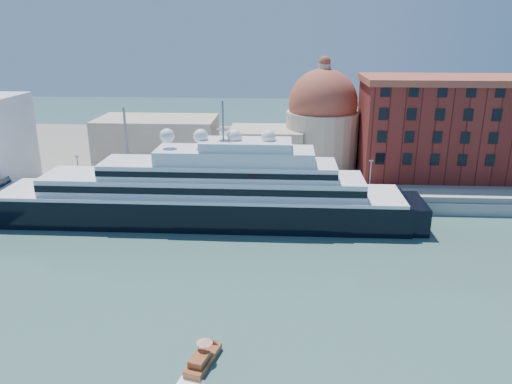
{
  "coord_description": "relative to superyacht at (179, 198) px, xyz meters",
  "views": [
    {
      "loc": [
        12.74,
        -66.32,
        35.89
      ],
      "look_at": [
        7.76,
        18.0,
        7.92
      ],
      "focal_mm": 35.0,
      "sensor_mm": 36.0,
      "label": 1
    }
  ],
  "objects": [
    {
      "name": "ground",
      "position": [
        7.3,
        -23.0,
        -4.72
      ],
      "size": [
        400.0,
        400.0,
        0.0
      ],
      "primitive_type": "plane",
      "color": "#345953",
      "rests_on": "ground"
    },
    {
      "name": "quay",
      "position": [
        7.3,
        11.0,
        -3.47
      ],
      "size": [
        180.0,
        10.0,
        2.5
      ],
      "primitive_type": "cube",
      "color": "gray",
      "rests_on": "ground"
    },
    {
      "name": "land",
      "position": [
        7.3,
        52.0,
        -3.72
      ],
      "size": [
        260.0,
        72.0,
        2.0
      ],
      "primitive_type": "cube",
      "color": "slate",
      "rests_on": "ground"
    },
    {
      "name": "quay_fence",
      "position": [
        7.3,
        6.5,
        -1.62
      ],
      "size": [
        180.0,
        0.1,
        1.2
      ],
      "primitive_type": "cube",
      "color": "slate",
      "rests_on": "quay"
    },
    {
      "name": "superyacht",
      "position": [
        0.0,
        0.0,
        0.0
      ],
      "size": [
        91.58,
        12.7,
        27.37
      ],
      "color": "black",
      "rests_on": "ground"
    },
    {
      "name": "water_taxi",
      "position": [
        11.31,
        -42.83,
        -4.02
      ],
      "size": [
        3.59,
        6.51,
        2.94
      ],
      "rotation": [
        0.0,
        0.0,
        -0.26
      ],
      "color": "brown",
      "rests_on": "ground"
    },
    {
      "name": "warehouse",
      "position": [
        59.3,
        29.0,
        9.07
      ],
      "size": [
        43.0,
        19.0,
        23.25
      ],
      "color": "maroon",
      "rests_on": "land"
    },
    {
      "name": "church",
      "position": [
        13.68,
        34.72,
        6.18
      ],
      "size": [
        66.0,
        18.0,
        25.5
      ],
      "color": "beige",
      "rests_on": "land"
    },
    {
      "name": "lamp_posts",
      "position": [
        -5.37,
        9.27,
        5.12
      ],
      "size": [
        120.8,
        2.4,
        18.0
      ],
      "color": "slate",
      "rests_on": "quay"
    }
  ]
}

